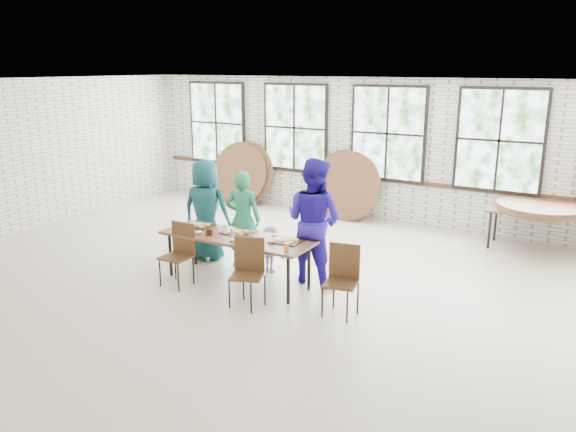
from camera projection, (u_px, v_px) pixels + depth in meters
name	position (u px, v px, depth m)	size (l,w,h in m)	color
room	(388.00, 136.00, 11.54)	(12.00, 12.00, 12.00)	#C0B098
dining_table	(237.00, 239.00, 8.47)	(2.41, 0.84, 0.74)	brown
chair_near_left	(180.00, 249.00, 8.45)	(0.43, 0.41, 0.95)	#4B2F19
chair_near_right	(248.00, 266.00, 7.72)	(0.54, 0.53, 0.95)	#4B2F19
chair_spare	(343.00, 274.00, 7.44)	(0.49, 0.48, 0.95)	#4B2F19
adult_teal	(206.00, 210.00, 9.50)	(0.84, 0.55, 1.73)	navy
adult_green	(243.00, 219.00, 9.15)	(0.59, 0.38, 1.61)	#207A51
toddler	(271.00, 249.00, 8.99)	(0.49, 0.28, 0.76)	#111637
adult_blue	(314.00, 221.00, 8.46)	(0.93, 0.73, 1.92)	#27169D
storage_table	(540.00, 214.00, 9.91)	(1.85, 0.87, 0.74)	brown
tabletop_clutter	(241.00, 236.00, 8.39)	(2.08, 0.65, 0.11)	black
round_tops_stacked	(541.00, 208.00, 9.88)	(1.50, 1.50, 0.13)	brown
round_tops_leaning	(292.00, 179.00, 12.73)	(4.33, 0.45, 1.49)	brown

